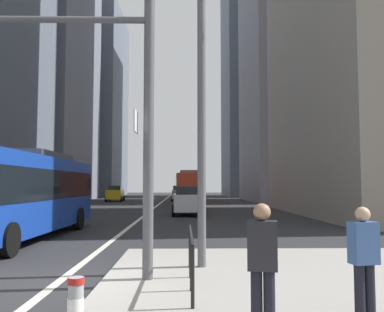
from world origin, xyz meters
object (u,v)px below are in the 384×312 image
Objects in this scene: car_receding_near at (179,193)px; pedestrian_walking at (364,257)px; city_bus_red_distant at (186,186)px; pedestrian_waiting at (263,262)px; car_oncoming_far at (115,193)px; bollard_left at (76,309)px; city_bus_blue_oncoming at (21,191)px; car_oncoming_mid at (50,201)px; street_lamp_post at (201,52)px; city_bus_red_receding at (189,187)px; traffic_signal_gantry at (59,88)px; car_receding_far at (187,201)px.

car_receding_near reaches higher than pedestrian_walking.
city_bus_red_distant is 6.58× the size of pedestrian_waiting.
bollard_left is (7.28, -46.44, -0.38)m from car_oncoming_far.
city_bus_blue_oncoming is at bearing -97.36° from city_bus_red_distant.
city_bus_red_distant is at bearing 76.76° from car_oncoming_mid.
pedestrian_waiting is at bearing 10.01° from bollard_left.
car_oncoming_far is 0.56× the size of street_lamp_post.
car_oncoming_mid is at bearing -122.87° from city_bus_red_receding.
city_bus_blue_oncoming is 2.79× the size of car_receding_near.
city_bus_red_distant reaches higher than car_oncoming_far.
city_bus_blue_oncoming is 11.64m from car_oncoming_mid.
city_bus_blue_oncoming is 13.02m from pedestrian_walking.
city_bus_blue_oncoming reaches higher than car_receding_near.
city_bus_blue_oncoming is 8.22m from traffic_signal_gantry.
pedestrian_waiting is at bearing -40.96° from traffic_signal_gantry.
traffic_signal_gantry reaches higher than city_bus_blue_oncoming.
car_oncoming_mid reaches higher than pedestrian_walking.
bollard_left is 0.52× the size of pedestrian_walking.
city_bus_red_distant is 12.97m from car_receding_near.
pedestrian_walking is at bearing -87.72° from city_bus_red_distant.
street_lamp_post reaches higher than city_bus_blue_oncoming.
city_bus_red_receding is 31.48m from street_lamp_post.
city_bus_red_receding is 13.73m from car_oncoming_far.
car_receding_near is (-1.06, 10.89, -0.85)m from city_bus_red_receding.
bollard_left is at bearing -92.74° from city_bus_red_receding.
car_receding_far is 19.97m from traffic_signal_gantry.
car_oncoming_far is 47.01m from bollard_left.
street_lamp_post is 9.67× the size of bollard_left.
car_receding_near is at bearing 89.19° from bollard_left.
car_oncoming_mid is 2.43× the size of pedestrian_waiting.
traffic_signal_gantry is (-3.07, -32.55, 2.25)m from city_bus_red_receding.
pedestrian_waiting is at bearing -159.48° from pedestrian_walking.
city_bus_blue_oncoming is 6.78× the size of pedestrian_waiting.
pedestrian_waiting is at bearing -82.31° from street_lamp_post.
city_bus_red_receding reaches higher than car_receding_far.
car_oncoming_mid is 4.91× the size of bollard_left.
pedestrian_waiting reaches higher than pedestrian_walking.
street_lamp_post is (9.10, -17.15, 4.30)m from car_oncoming_mid.
pedestrian_walking is (2.17, -3.83, -4.25)m from street_lamp_post.
city_bus_red_receding reaches higher than pedestrian_waiting.
pedestrian_walking is at bearing -61.75° from car_oncoming_mid.
car_receding_far is at bearing 86.39° from bollard_left.
bollard_left is at bearing -71.35° from car_oncoming_mid.
city_bus_red_distant is at bearing 89.91° from car_receding_far.
traffic_signal_gantry is 3.58× the size of pedestrian_waiting.
city_bus_red_distant reaches higher than bollard_left.
car_receding_near is at bearing 91.99° from pedestrian_waiting.
city_bus_red_distant reaches higher than car_receding_near.
traffic_signal_gantry is at bearing 139.04° from pedestrian_waiting.
city_bus_red_distant reaches higher than pedestrian_walking.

